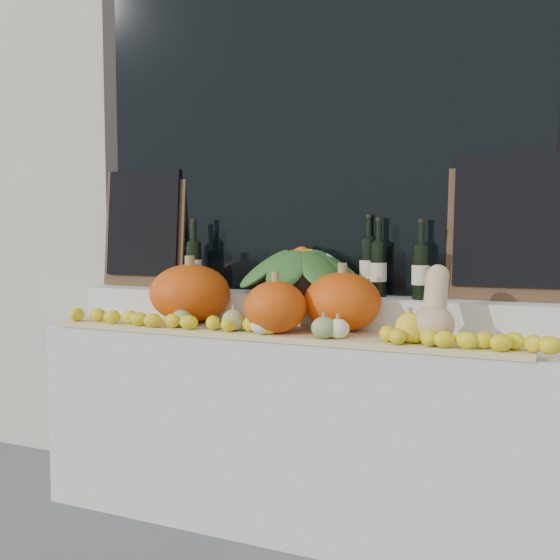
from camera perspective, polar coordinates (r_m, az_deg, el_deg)
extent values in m
cube|color=beige|center=(3.59, 5.35, 19.21)|extent=(7.00, 0.90, 4.50)
cube|color=black|center=(3.10, 2.65, 14.99)|extent=(2.40, 0.04, 2.10)
cube|color=black|center=(3.07, 2.44, 15.08)|extent=(2.20, 0.02, 2.00)
cube|color=silver|center=(2.93, 0.60, -13.27)|extent=(2.30, 0.55, 0.88)
cube|color=silver|center=(2.96, 1.73, -2.79)|extent=(2.30, 0.25, 0.16)
cube|color=tan|center=(2.71, -0.42, -4.87)|extent=(2.10, 0.32, 0.02)
ellipsoid|color=#E0500B|center=(2.97, -8.23, -1.20)|extent=(0.50, 0.50, 0.27)
ellipsoid|color=#E0500B|center=(2.69, 5.71, -1.98)|extent=(0.41, 0.41, 0.25)
ellipsoid|color=#E0500B|center=(2.62, -0.42, -2.49)|extent=(0.30, 0.30, 0.22)
ellipsoid|color=tan|center=(2.46, 13.83, -3.95)|extent=(0.16, 0.16, 0.15)
cylinder|color=tan|center=(2.49, 14.06, -1.29)|extent=(0.09, 0.14, 0.18)
sphere|color=tan|center=(2.53, 14.24, 0.37)|extent=(0.09, 0.09, 0.09)
ellipsoid|color=#39691F|center=(2.50, 4.04, -4.37)|extent=(0.10, 0.10, 0.09)
cylinder|color=olive|center=(2.49, 4.04, -3.12)|extent=(0.02, 0.02, 0.02)
ellipsoid|color=#39691F|center=(2.70, -4.25, -3.66)|extent=(0.10, 0.10, 0.09)
cylinder|color=olive|center=(2.69, -4.25, -2.45)|extent=(0.02, 0.02, 0.02)
ellipsoid|color=#FFF6CB|center=(2.60, -1.69, -4.15)|extent=(0.09, 0.09, 0.08)
cylinder|color=olive|center=(2.60, -1.69, -3.08)|extent=(0.02, 0.02, 0.02)
ellipsoid|color=yellow|center=(2.60, -1.00, -3.60)|extent=(0.11, 0.11, 0.13)
cylinder|color=olive|center=(2.59, -1.00, -1.97)|extent=(0.02, 0.02, 0.02)
ellipsoid|color=#FFF6CB|center=(2.51, 5.31, -4.44)|extent=(0.09, 0.09, 0.08)
cylinder|color=olive|center=(2.50, 5.32, -3.29)|extent=(0.02, 0.02, 0.02)
ellipsoid|color=yellow|center=(2.45, 11.79, -4.28)|extent=(0.11, 0.11, 0.12)
cylinder|color=olive|center=(2.44, 11.81, -2.67)|extent=(0.02, 0.02, 0.02)
ellipsoid|color=#39691F|center=(2.84, -8.96, -3.45)|extent=(0.09, 0.09, 0.08)
cylinder|color=olive|center=(2.83, -8.97, -2.42)|extent=(0.02, 0.02, 0.02)
cylinder|color=black|center=(2.92, 2.00, -0.28)|extent=(0.43, 0.43, 0.10)
cylinder|color=black|center=(3.15, -7.86, 1.28)|extent=(0.07, 0.07, 0.24)
cylinder|color=black|center=(3.15, -7.89, 4.39)|extent=(0.03, 0.03, 0.10)
cylinder|color=beige|center=(3.15, -7.86, 1.10)|extent=(0.08, 0.08, 0.08)
cylinder|color=black|center=(3.15, -7.90, 5.40)|extent=(0.03, 0.03, 0.02)
cylinder|color=black|center=(3.19, -7.94, 1.11)|extent=(0.07, 0.07, 0.22)
cylinder|color=black|center=(3.18, -7.97, 3.98)|extent=(0.03, 0.03, 0.10)
cylinder|color=beige|center=(3.19, -7.94, 0.93)|extent=(0.08, 0.08, 0.08)
cylinder|color=black|center=(3.18, -7.98, 4.99)|extent=(0.03, 0.03, 0.02)
cylinder|color=black|center=(2.90, 8.11, 1.17)|extent=(0.08, 0.08, 0.26)
cylinder|color=black|center=(2.90, 8.15, 4.69)|extent=(0.03, 0.03, 0.10)
cylinder|color=beige|center=(2.91, 8.11, 0.97)|extent=(0.08, 0.08, 0.08)
cylinder|color=black|center=(2.90, 8.16, 5.79)|extent=(0.03, 0.03, 0.02)
cylinder|color=black|center=(2.83, 8.98, 0.92)|extent=(0.07, 0.07, 0.24)
cylinder|color=black|center=(2.83, 9.02, 4.37)|extent=(0.03, 0.03, 0.10)
cylinder|color=beige|center=(2.84, 8.98, 0.72)|extent=(0.08, 0.08, 0.08)
cylinder|color=black|center=(2.83, 9.04, 5.50)|extent=(0.03, 0.03, 0.02)
cylinder|color=black|center=(2.75, 12.73, 0.67)|extent=(0.07, 0.07, 0.23)
cylinder|color=black|center=(2.74, 12.79, 4.13)|extent=(0.03, 0.03, 0.10)
cylinder|color=beige|center=(2.75, 12.73, 0.46)|extent=(0.08, 0.08, 0.08)
cylinder|color=black|center=(2.74, 12.81, 5.30)|extent=(0.03, 0.03, 0.02)
cube|color=#4C331E|center=(3.44, -12.28, 4.62)|extent=(0.50, 0.07, 0.62)
cube|color=black|center=(3.43, -12.43, 5.12)|extent=(0.44, 0.07, 0.56)
cube|color=#4C331E|center=(2.80, 20.14, 4.54)|extent=(0.50, 0.07, 0.62)
cube|color=black|center=(2.79, 20.14, 5.16)|extent=(0.44, 0.07, 0.56)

